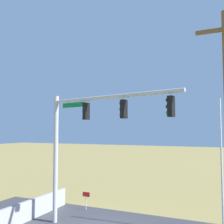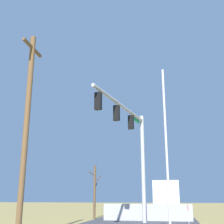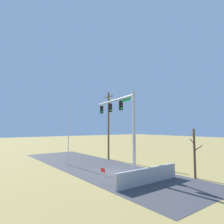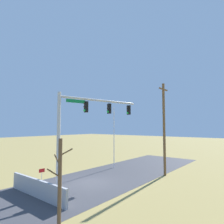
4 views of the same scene
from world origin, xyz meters
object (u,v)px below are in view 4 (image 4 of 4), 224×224
at_px(utility_pole, 164,127).
at_px(open_sign, 42,172).
at_px(signal_mast, 85,120).
at_px(bare_tree, 60,180).
at_px(flagpole, 114,137).

xyz_separation_m(utility_pole, open_sign, (9.38, -7.39, -4.00)).
bearing_deg(open_sign, signal_mast, 118.42).
xyz_separation_m(utility_pole, bare_tree, (12.90, 0.05, -2.67)).
height_order(utility_pole, open_sign, utility_pole).
bearing_deg(open_sign, utility_pole, 141.79).
distance_m(utility_pole, open_sign, 12.59).
distance_m(flagpole, open_sign, 9.43).
xyz_separation_m(signal_mast, utility_pole, (-7.49, 3.89, -0.64)).
xyz_separation_m(flagpole, utility_pole, (-0.43, 6.31, 1.24)).
bearing_deg(signal_mast, flagpole, -161.07).
distance_m(flagpole, utility_pole, 6.44).
distance_m(signal_mast, utility_pole, 8.46).
height_order(flagpole, open_sign, flagpole).
bearing_deg(utility_pole, signal_mast, -27.44).
bearing_deg(flagpole, utility_pole, 93.86).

